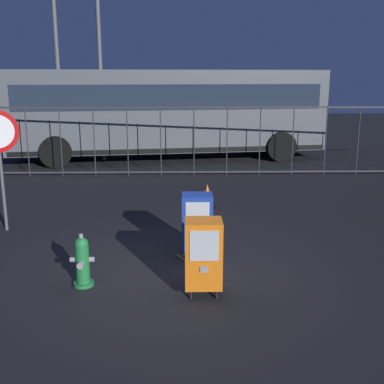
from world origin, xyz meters
name	(u,v)px	position (x,y,z in m)	size (l,w,h in m)	color
ground_plane	(174,270)	(0.00, 0.00, 0.00)	(60.00, 60.00, 0.00)	black
fire_hydrant	(82,262)	(-1.23, -0.52, 0.35)	(0.33, 0.32, 0.75)	#1E7238
newspaper_box_primary	(197,222)	(0.37, 0.55, 0.57)	(0.48, 0.42, 1.02)	black
newspaper_box_secondary	(203,253)	(0.41, -0.82, 0.57)	(0.48, 0.42, 1.02)	black
traffic_cone	(207,196)	(0.68, 3.44, 0.26)	(0.36, 0.36, 0.53)	black
fence_barrier	(177,141)	(0.00, 6.91, 1.02)	(18.03, 0.04, 2.00)	#2D2D33
bus_near	(168,109)	(-0.35, 9.91, 1.71)	(10.74, 3.92, 3.00)	#4C5156
street_light_near_left	(56,40)	(-3.93, 9.58, 3.94)	(0.32, 0.32, 6.76)	#4C4F54
street_light_near_right	(98,11)	(-2.54, 9.55, 4.82)	(0.32, 0.32, 8.47)	#4C4F54
street_light_far_left	(98,20)	(-2.68, 10.31, 4.64)	(0.32, 0.32, 8.12)	#4C4F54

